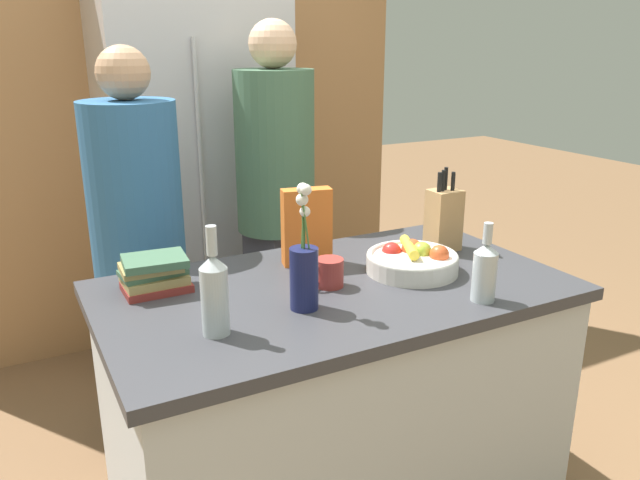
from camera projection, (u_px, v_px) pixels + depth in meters
name	position (u px, v px, depth m)	size (l,w,h in m)	color
kitchen_island	(334.00, 409.00, 2.12)	(1.47, 0.84, 0.91)	silver
back_wall_wood	(173.00, 108.00, 3.40)	(2.67, 0.12, 2.60)	#AD7A4C
refrigerator	(195.00, 172.00, 3.19)	(0.86, 0.62, 2.02)	#B7B7BC
fruit_bowl	(412.00, 260.00, 2.08)	(0.31, 0.31, 0.10)	silver
knife_block	(444.00, 219.00, 2.28)	(0.11, 0.09, 0.31)	tan
flower_vase	(304.00, 270.00, 1.77)	(0.08, 0.08, 0.37)	#191E4C
cereal_box	(307.00, 227.00, 2.13)	(0.18, 0.09, 0.27)	orange
coffee_mug	(329.00, 273.00, 1.95)	(0.13, 0.09, 0.09)	#99332D
book_stack	(154.00, 274.00, 1.92)	(0.21, 0.17, 0.11)	maroon
bottle_oil	(485.00, 270.00, 1.83)	(0.07, 0.07, 0.24)	#B2BCC1
bottle_vinegar	(214.00, 292.00, 1.62)	(0.07, 0.07, 0.30)	#B2BCC1
person_at_sink	(139.00, 242.00, 2.37)	(0.35, 0.35, 1.64)	#383842
person_in_blue	(276.00, 198.00, 2.78)	(0.35, 0.35, 1.74)	#383842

